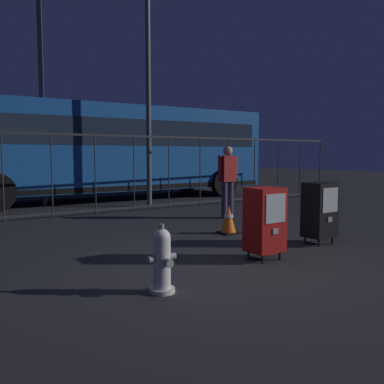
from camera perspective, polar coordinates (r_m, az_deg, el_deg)
The scene contains 10 objects.
ground_plane at distance 5.57m, azimuth 4.52°, elevation -10.34°, with size 60.00×60.00×0.00m, color #262628.
fire_hydrant at distance 4.58m, azimuth -4.08°, elevation -9.20°, with size 0.33×0.32×0.75m.
newspaper_box_primary at distance 7.27m, azimuth 16.85°, elevation -2.32°, with size 0.48×0.42×1.02m.
newspaper_box_secondary at distance 6.01m, azimuth 9.81°, elevation -3.70°, with size 0.48×0.42×1.02m.
pedestrian at distance 9.81m, azimuth 4.83°, elevation 1.97°, with size 0.55×0.22×1.67m.
traffic_cone at distance 7.95m, azimuth 4.96°, elevation -3.75°, with size 0.36×0.36×0.53m.
fence_barrier at distance 10.49m, azimuth -15.62°, elevation 2.39°, with size 18.03×0.04×2.00m.
bus_near at distance 14.11m, azimuth -10.85°, elevation 5.94°, with size 10.57×3.04×3.00m.
street_light_near_right at distance 12.40m, azimuth -5.97°, elevation 19.34°, with size 0.32×0.32×7.92m.
street_light_far_right at distance 13.00m, azimuth -19.72°, elevation 14.60°, with size 0.32×0.32×6.28m.
Camera 1 is at (-3.38, -4.17, 1.48)m, focal length 39.52 mm.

